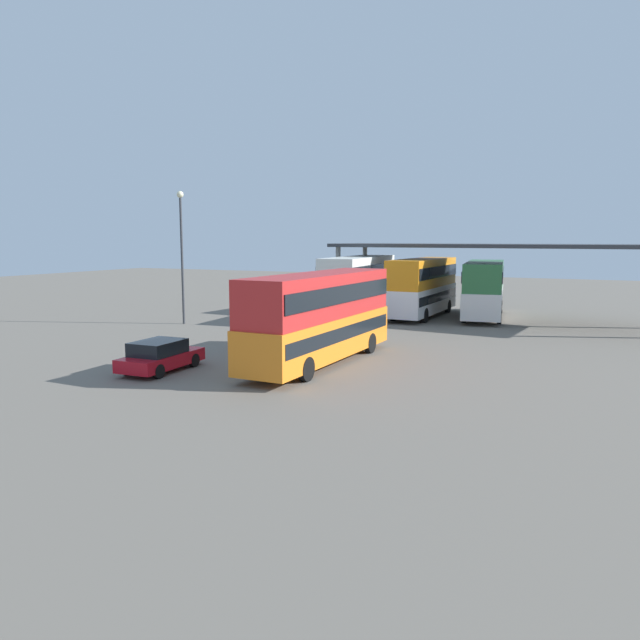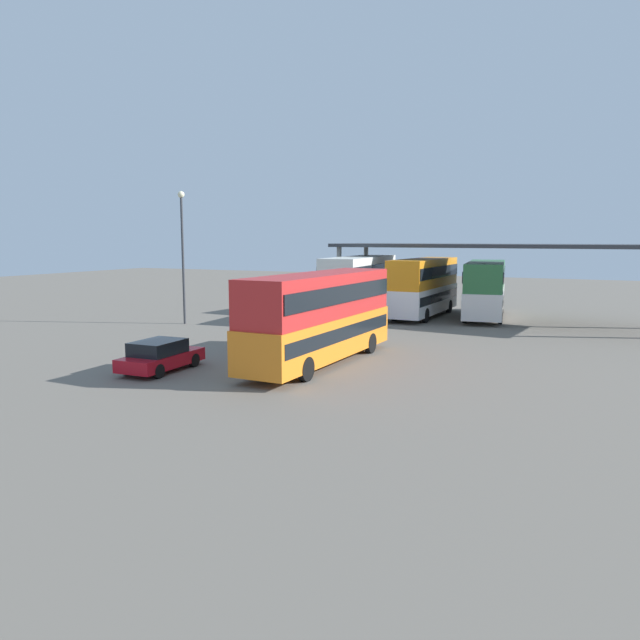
{
  "view_description": "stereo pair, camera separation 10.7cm",
  "coord_description": "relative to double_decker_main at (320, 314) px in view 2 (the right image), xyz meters",
  "views": [
    {
      "loc": [
        12.17,
        -22.2,
        5.65
      ],
      "look_at": [
        0.7,
        2.23,
        2.0
      ],
      "focal_mm": 33.76,
      "sensor_mm": 36.0,
      "label": 1
    },
    {
      "loc": [
        12.26,
        -22.15,
        5.65
      ],
      "look_at": [
        0.7,
        2.23,
        2.0
      ],
      "focal_mm": 33.76,
      "sensor_mm": 36.0,
      "label": 2
    }
  ],
  "objects": [
    {
      "name": "ground_plane",
      "position": [
        -0.7,
        -2.24,
        -2.26
      ],
      "size": [
        140.0,
        140.0,
        0.0
      ],
      "primitive_type": "plane",
      "color": "#6B6459"
    },
    {
      "name": "depot_canopy",
      "position": [
        4.57,
        18.01,
        2.72
      ],
      "size": [
        23.31,
        7.88,
        5.3
      ],
      "rotation": [
        0.0,
        0.0,
        -0.1
      ],
      "color": "#33353A",
      "rests_on": "ground_plane"
    },
    {
      "name": "parked_hatchback",
      "position": [
        -5.5,
        -4.42,
        -1.59
      ],
      "size": [
        1.91,
        4.05,
        1.35
      ],
      "rotation": [
        0.0,
        0.0,
        1.6
      ],
      "color": "#B1101C",
      "rests_on": "ground_plane"
    },
    {
      "name": "double_decker_far_right",
      "position": [
        3.83,
        19.67,
        -0.05
      ],
      "size": [
        3.92,
        10.51,
        4.02
      ],
      "rotation": [
        0.0,
        0.0,
        1.71
      ],
      "color": "silver",
      "rests_on": "ground_plane"
    },
    {
      "name": "double_decker_mid_row",
      "position": [
        -0.35,
        18.38,
        0.05
      ],
      "size": [
        2.71,
        10.07,
        4.22
      ],
      "rotation": [
        0.0,
        0.0,
        1.55
      ],
      "color": "white",
      "rests_on": "ground_plane"
    },
    {
      "name": "lamppost_tall",
      "position": [
        -13.74,
        7.79,
        3.16
      ],
      "size": [
        0.44,
        0.44,
        8.74
      ],
      "color": "#33353A",
      "rests_on": "ground_plane"
    },
    {
      "name": "double_decker_main",
      "position": [
        0.0,
        0.0,
        0.0
      ],
      "size": [
        2.75,
        10.97,
        4.11
      ],
      "rotation": [
        0.0,
        0.0,
        1.54
      ],
      "color": "orange",
      "rests_on": "ground_plane"
    },
    {
      "name": "double_decker_near_canopy",
      "position": [
        -4.43,
        16.09,
        0.14
      ],
      "size": [
        3.41,
        11.42,
        4.38
      ],
      "rotation": [
        0.0,
        0.0,
        1.65
      ],
      "color": "navy",
      "rests_on": "ground_plane"
    }
  ]
}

